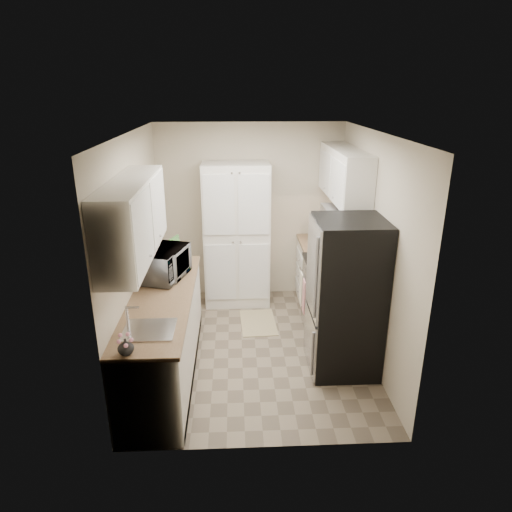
{
  "coord_description": "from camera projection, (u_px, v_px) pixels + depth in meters",
  "views": [
    {
      "loc": [
        -0.22,
        -4.73,
        2.93
      ],
      "look_at": [
        0.01,
        0.15,
        1.12
      ],
      "focal_mm": 32.0,
      "sensor_mm": 36.0,
      "label": 1
    }
  ],
  "objects": [
    {
      "name": "base_cabinet_right",
      "position": [
        321.0,
        274.0,
        6.46
      ],
      "size": [
        0.6,
        0.8,
        0.88
      ],
      "primitive_type": "cube",
      "color": "silver",
      "rests_on": "ground"
    },
    {
      "name": "microwave",
      "position": [
        164.0,
        264.0,
        5.07
      ],
      "size": [
        0.58,
        0.71,
        0.34
      ],
      "primitive_type": "imported",
      "rotation": [
        0.0,
        0.0,
        1.29
      ],
      "color": "#B6B6BB",
      "rests_on": "countertop_left"
    },
    {
      "name": "room_shell",
      "position": [
        254.0,
        217.0,
        4.88
      ],
      "size": [
        2.64,
        3.24,
        2.52
      ],
      "color": "beige",
      "rests_on": "ground"
    },
    {
      "name": "countertop_right",
      "position": [
        323.0,
        244.0,
        6.3
      ],
      "size": [
        0.63,
        0.83,
        0.04
      ],
      "primitive_type": "cube",
      "color": "#846647",
      "rests_on": "base_cabinet_right"
    },
    {
      "name": "refrigerator",
      "position": [
        346.0,
        297.0,
        4.82
      ],
      "size": [
        0.7,
        0.72,
        1.7
      ],
      "primitive_type": "cube",
      "color": "#B7B7BC",
      "rests_on": "ground"
    },
    {
      "name": "electric_range",
      "position": [
        332.0,
        296.0,
        5.7
      ],
      "size": [
        0.71,
        0.78,
        1.13
      ],
      "color": "#B7B7BC",
      "rests_on": "ground"
    },
    {
      "name": "wine_bottle",
      "position": [
        160.0,
        249.0,
        5.56
      ],
      "size": [
        0.08,
        0.08,
        0.31
      ],
      "primitive_type": "cylinder",
      "color": "black",
      "rests_on": "countertop_left"
    },
    {
      "name": "toaster_oven",
      "position": [
        327.0,
        235.0,
        6.22
      ],
      "size": [
        0.45,
        0.51,
        0.25
      ],
      "primitive_type": "cube",
      "rotation": [
        0.0,
        0.0,
        0.32
      ],
      "color": "#BBBCC1",
      "rests_on": "countertop_right"
    },
    {
      "name": "kitchen_mat",
      "position": [
        258.0,
        323.0,
        6.04
      ],
      "size": [
        0.48,
        0.74,
        0.01
      ],
      "primitive_type": "cube",
      "rotation": [
        0.0,
        0.0,
        0.04
      ],
      "color": "tan",
      "rests_on": "ground"
    },
    {
      "name": "cutting_board",
      "position": [
        175.0,
        250.0,
        5.51
      ],
      "size": [
        0.11,
        0.25,
        0.32
      ],
      "primitive_type": "cube",
      "rotation": [
        0.0,
        0.0,
        -0.36
      ],
      "color": "#407F37",
      "rests_on": "countertop_left"
    },
    {
      "name": "flower_vase",
      "position": [
        126.0,
        347.0,
        3.64
      ],
      "size": [
        0.16,
        0.16,
        0.14
      ],
      "primitive_type": "imported",
      "rotation": [
        0.0,
        0.0,
        -0.25
      ],
      "color": "beige",
      "rests_on": "countertop_left"
    },
    {
      "name": "pantry_cabinet",
      "position": [
        237.0,
        235.0,
        6.33
      ],
      "size": [
        0.9,
        0.55,
        2.0
      ],
      "primitive_type": "cube",
      "color": "silver",
      "rests_on": "ground"
    },
    {
      "name": "countertop_left",
      "position": [
        162.0,
        297.0,
        4.7
      ],
      "size": [
        0.63,
        2.33,
        0.04
      ],
      "primitive_type": "cube",
      "color": "#846647",
      "rests_on": "base_cabinet_left"
    },
    {
      "name": "ground",
      "position": [
        256.0,
        348.0,
        5.46
      ],
      "size": [
        3.2,
        3.2,
        0.0
      ],
      "primitive_type": "plane",
      "color": "#7A6B56",
      "rests_on": "ground"
    },
    {
      "name": "base_cabinet_left",
      "position": [
        165.0,
        336.0,
        4.86
      ],
      "size": [
        0.6,
        2.3,
        0.88
      ],
      "primitive_type": "cube",
      "color": "silver",
      "rests_on": "ground"
    },
    {
      "name": "fruit_basket",
      "position": [
        327.0,
        222.0,
        6.16
      ],
      "size": [
        0.28,
        0.28,
        0.11
      ],
      "primitive_type": null,
      "rotation": [
        0.0,
        0.0,
        0.13
      ],
      "color": "#FB6101",
      "rests_on": "toaster_oven"
    }
  ]
}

